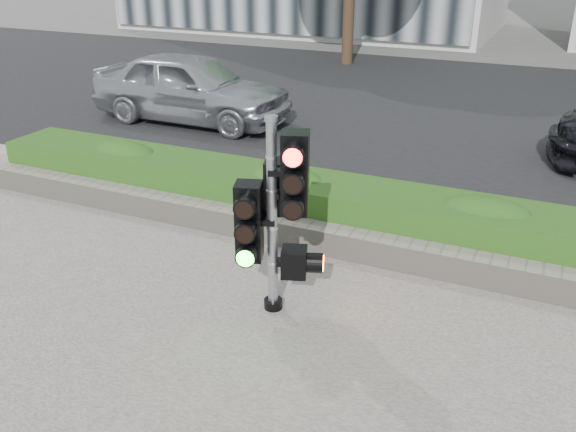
{
  "coord_description": "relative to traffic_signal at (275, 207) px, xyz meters",
  "views": [
    {
      "loc": [
        2.11,
        -4.68,
        3.7
      ],
      "look_at": [
        -0.29,
        0.6,
        1.07
      ],
      "focal_mm": 38.0,
      "sensor_mm": 36.0,
      "label": 1
    }
  ],
  "objects": [
    {
      "name": "car_silver",
      "position": [
        -4.93,
        6.05,
        -0.44
      ],
      "size": [
        4.45,
        1.82,
        1.51
      ],
      "primitive_type": "imported",
      "rotation": [
        0.0,
        0.0,
        1.56
      ],
      "color": "#ACADB3",
      "rests_on": "road"
    },
    {
      "name": "hedge",
      "position": [
        0.37,
        2.1,
        -0.85
      ],
      "size": [
        12.0,
        1.0,
        0.68
      ],
      "primitive_type": "cube",
      "color": "#3B7E26",
      "rests_on": "sidewalk"
    },
    {
      "name": "road",
      "position": [
        0.37,
        9.55,
        -1.21
      ],
      "size": [
        60.0,
        13.0,
        0.02
      ],
      "primitive_type": "cube",
      "color": "black",
      "rests_on": "ground"
    },
    {
      "name": "stone_wall",
      "position": [
        0.37,
        1.45,
        -1.02
      ],
      "size": [
        12.0,
        0.32,
        0.34
      ],
      "primitive_type": "cube",
      "color": "gray",
      "rests_on": "sidewalk"
    },
    {
      "name": "curb",
      "position": [
        0.37,
        2.7,
        -1.16
      ],
      "size": [
        60.0,
        0.25,
        0.12
      ],
      "primitive_type": "cube",
      "color": "gray",
      "rests_on": "ground"
    },
    {
      "name": "traffic_signal",
      "position": [
        0.0,
        0.0,
        0.0
      ],
      "size": [
        0.78,
        0.68,
        2.15
      ],
      "rotation": [
        0.0,
        0.0,
        0.33
      ],
      "color": "black",
      "rests_on": "sidewalk"
    },
    {
      "name": "ground",
      "position": [
        0.37,
        -0.45,
        -1.22
      ],
      "size": [
        120.0,
        120.0,
        0.0
      ],
      "primitive_type": "plane",
      "color": "#51514C",
      "rests_on": "ground"
    }
  ]
}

